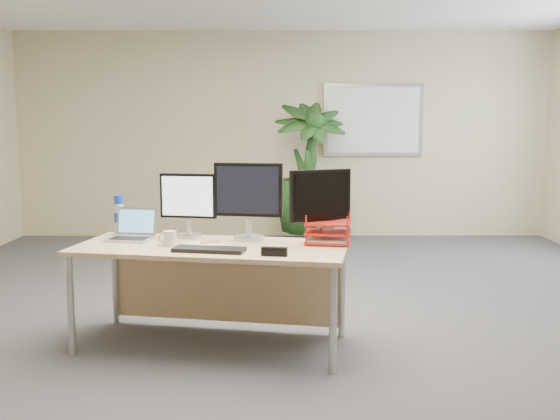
{
  "coord_description": "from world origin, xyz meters",
  "views": [
    {
      "loc": [
        -0.05,
        -4.31,
        1.5
      ],
      "look_at": [
        -0.04,
        0.35,
        0.85
      ],
      "focal_mm": 40.0,
      "sensor_mm": 36.0,
      "label": 1
    }
  ],
  "objects_px": {
    "floor_plant": "(308,184)",
    "monitor_right": "(248,196)",
    "laptop": "(133,231)",
    "desk": "(215,263)",
    "monitor_left": "(188,201)"
  },
  "relations": [
    {
      "from": "monitor_right",
      "to": "monitor_left",
      "type": "bearing_deg",
      "value": 167.71
    },
    {
      "from": "desk",
      "to": "monitor_left",
      "type": "distance_m",
      "value": 0.51
    },
    {
      "from": "floor_plant",
      "to": "laptop",
      "type": "xyz_separation_m",
      "value": [
        -1.4,
        -3.47,
        -0.0
      ]
    },
    {
      "from": "laptop",
      "to": "floor_plant",
      "type": "bearing_deg",
      "value": 67.99
    },
    {
      "from": "desk",
      "to": "monitor_right",
      "type": "bearing_deg",
      "value": 29.23
    },
    {
      "from": "desk",
      "to": "monitor_left",
      "type": "bearing_deg",
      "value": 133.7
    },
    {
      "from": "monitor_right",
      "to": "laptop",
      "type": "xyz_separation_m",
      "value": [
        -0.82,
        0.02,
        -0.25
      ]
    },
    {
      "from": "floor_plant",
      "to": "laptop",
      "type": "distance_m",
      "value": 3.74
    },
    {
      "from": "monitor_right",
      "to": "desk",
      "type": "bearing_deg",
      "value": -150.77
    },
    {
      "from": "monitor_right",
      "to": "laptop",
      "type": "bearing_deg",
      "value": 178.75
    },
    {
      "from": "desk",
      "to": "laptop",
      "type": "relative_size",
      "value": 5.61
    },
    {
      "from": "floor_plant",
      "to": "laptop",
      "type": "bearing_deg",
      "value": -112.01
    },
    {
      "from": "monitor_left",
      "to": "floor_plant",
      "type": "bearing_deg",
      "value": 73.3
    },
    {
      "from": "floor_plant",
      "to": "monitor_right",
      "type": "distance_m",
      "value": 3.55
    },
    {
      "from": "monitor_left",
      "to": "laptop",
      "type": "height_order",
      "value": "monitor_left"
    }
  ]
}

